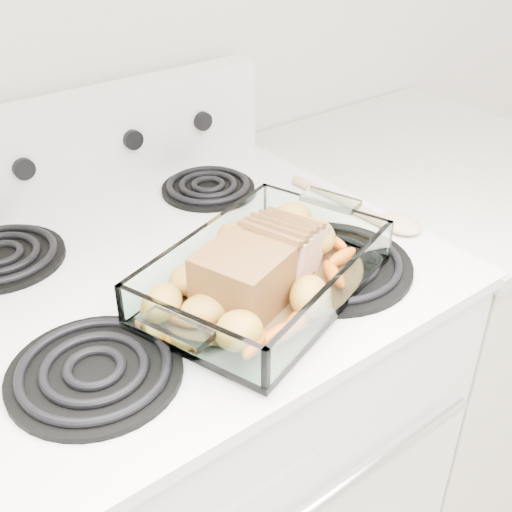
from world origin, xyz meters
TOP-DOWN VIEW (x-y plane):
  - electric_range at (0.00, 1.66)m, footprint 0.78×0.70m
  - counter_right at (0.67, 1.66)m, footprint 0.58×0.68m
  - baking_dish at (0.07, 1.50)m, footprint 0.34×0.22m
  - pork_roast at (0.05, 1.50)m, footprint 0.21×0.10m
  - roast_vegetables at (0.07, 1.54)m, footprint 0.38×0.21m
  - wooden_spoon at (0.35, 1.56)m, footprint 0.07×0.27m

SIDE VIEW (x-z plane):
  - counter_right at x=0.67m, z-range 0.00..0.93m
  - electric_range at x=0.00m, z-range -0.08..1.04m
  - wooden_spoon at x=0.35m, z-range 0.94..0.95m
  - baking_dish at x=0.07m, z-range 0.93..1.00m
  - roast_vegetables at x=0.07m, z-range 0.95..1.00m
  - pork_roast at x=0.05m, z-range 0.95..1.03m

